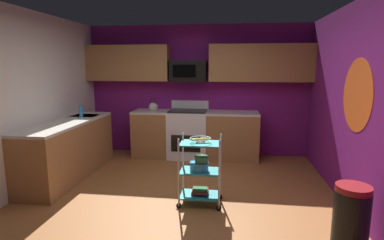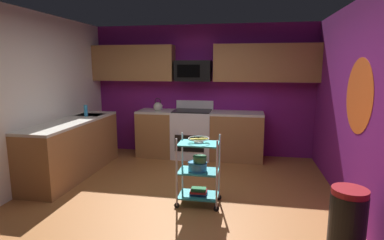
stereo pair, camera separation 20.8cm
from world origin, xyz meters
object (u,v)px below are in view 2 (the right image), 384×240
oven_range (192,133)px  microwave (193,71)px  dish_soap_bottle (86,111)px  trash_can (347,222)px  mixing_bowl_small (200,159)px  kettle (158,107)px  rolling_cart (199,171)px  book_stack (199,192)px  mixing_bowl_large (198,166)px  fruit_bowl (199,139)px

oven_range → microwave: microwave is taller
dish_soap_bottle → trash_can: 4.32m
oven_range → trash_can: bearing=-55.2°
mixing_bowl_small → trash_can: trash_can is taller
kettle → mixing_bowl_small: bearing=-60.9°
trash_can → rolling_cart: bearing=152.6°
book_stack → dish_soap_bottle: bearing=152.0°
oven_range → rolling_cart: size_ratio=1.20×
mixing_bowl_large → trash_can: 1.80m
oven_range → kettle: size_ratio=4.17×
oven_range → mixing_bowl_small: oven_range is taller
rolling_cart → mixing_bowl_large: (-0.01, 0.00, 0.07)m
microwave → mixing_bowl_large: 2.56m
kettle → dish_soap_bottle: bearing=-137.8°
oven_range → mixing_bowl_large: oven_range is taller
oven_range → mixing_bowl_small: size_ratio=6.04×
microwave → rolling_cart: microwave is taller
oven_range → trash_can: oven_range is taller
kettle → trash_can: (2.74, -2.93, -0.67)m
kettle → fruit_bowl: bearing=-61.2°
book_stack → oven_range: bearing=102.4°
oven_range → dish_soap_bottle: size_ratio=5.50×
mixing_bowl_small → rolling_cart: bearing=176.2°
mixing_bowl_large → dish_soap_bottle: size_ratio=1.26×
oven_range → book_stack: bearing=-77.6°
fruit_bowl → mixing_bowl_small: (0.02, -0.00, -0.26)m
dish_soap_bottle → oven_range: bearing=28.6°
oven_range → kettle: kettle is taller
microwave → kettle: microwave is taller
microwave → kettle: 1.00m
oven_range → mixing_bowl_small: 2.18m
mixing_bowl_small → dish_soap_bottle: dish_soap_bottle is taller
trash_can → oven_range: bearing=124.8°
rolling_cart → kettle: (-1.16, 2.11, 0.55)m
rolling_cart → book_stack: bearing=-179.1°
rolling_cart → mixing_bowl_large: 0.07m
book_stack → kettle: bearing=118.8°
book_stack → kettle: size_ratio=0.85×
rolling_cart → kettle: size_ratio=3.47×
rolling_cart → kettle: bearing=118.8°
oven_range → mixing_bowl_large: size_ratio=4.37×
rolling_cart → oven_range: bearing=102.4°
rolling_cart → mixing_bowl_large: bearing=180.0°
kettle → trash_can: size_ratio=0.40×
microwave → trash_can: bearing=-56.1°
kettle → mixing_bowl_large: bearing=-61.5°
book_stack → trash_can: (1.58, -0.82, 0.16)m
microwave → book_stack: microwave is taller
mixing_bowl_small → dish_soap_bottle: size_ratio=0.91×
mixing_bowl_small → trash_can: 1.78m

